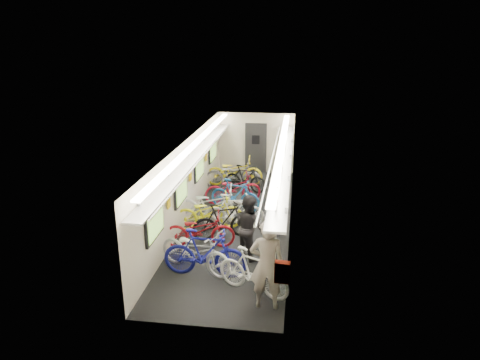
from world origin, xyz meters
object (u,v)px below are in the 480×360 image
(passenger_mid, at_px, (249,227))
(backpack, at_px, (282,272))
(bicycle_0, at_px, (196,251))
(passenger_near, at_px, (267,265))
(bicycle_1, at_px, (205,253))

(passenger_mid, xyz_separation_m, backpack, (0.91, -2.86, 0.48))
(passenger_mid, bearing_deg, backpack, 151.19)
(bicycle_0, distance_m, passenger_mid, 1.43)
(backpack, bearing_deg, passenger_near, 115.28)
(bicycle_0, distance_m, passenger_near, 2.12)
(bicycle_1, relative_size, backpack, 5.00)
(bicycle_0, relative_size, passenger_mid, 1.21)
(bicycle_0, distance_m, backpack, 2.97)
(passenger_near, xyz_separation_m, passenger_mid, (-0.59, 2.02, -0.13))
(bicycle_0, height_order, passenger_mid, passenger_mid)
(passenger_mid, distance_m, backpack, 3.04)
(bicycle_1, bearing_deg, passenger_mid, -38.22)
(bicycle_1, height_order, passenger_mid, passenger_mid)
(bicycle_1, bearing_deg, bicycle_0, 51.97)
(bicycle_0, relative_size, backpack, 5.09)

